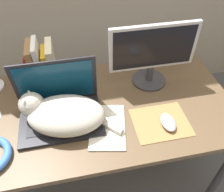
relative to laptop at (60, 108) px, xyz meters
name	(u,v)px	position (x,y,z in m)	size (l,w,h in m)	color
desk	(104,116)	(0.22, 0.02, -0.13)	(1.33, 0.71, 0.73)	brown
laptop	(60,108)	(0.00, 0.00, 0.00)	(0.39, 0.27, 0.28)	black
cat	(62,114)	(0.01, -0.05, 0.02)	(0.46, 0.30, 0.16)	#B2ADA3
external_monitor	(153,53)	(0.50, 0.16, 0.14)	(0.46, 0.19, 0.35)	#333338
mousepad	(161,122)	(0.46, -0.14, -0.05)	(0.26, 0.22, 0.00)	olive
computer_mouse	(168,122)	(0.49, -0.16, -0.04)	(0.07, 0.11, 0.03)	#99999E
book_row	(41,64)	(-0.08, 0.29, 0.06)	(0.16, 0.17, 0.25)	maroon
notepad	(107,126)	(0.21, -0.11, -0.05)	(0.21, 0.29, 0.01)	silver
webcam	(85,64)	(0.16, 0.33, 0.00)	(0.05, 0.05, 0.08)	#232328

